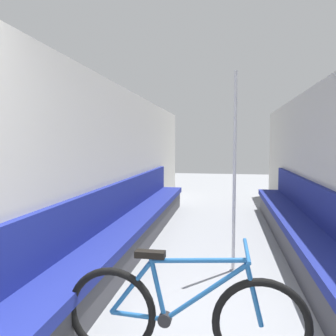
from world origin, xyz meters
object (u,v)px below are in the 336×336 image
object	(u,v)px
bench_seat_row_left	(131,228)
bicycle	(183,315)
bench_seat_row_right	(305,236)
grab_pole_near	(234,175)

from	to	relation	value
bench_seat_row_left	bicycle	xyz separation A→B (m)	(1.01, -2.24, 0.04)
bench_seat_row_right	bicycle	distance (m)	2.57
bench_seat_row_right	grab_pole_near	bearing A→B (deg)	-148.85
bench_seat_row_right	grab_pole_near	distance (m)	1.32
bench_seat_row_left	bench_seat_row_right	size ratio (longest dim) A/B	1.00
bench_seat_row_right	bicycle	size ratio (longest dim) A/B	3.90
bench_seat_row_left	grab_pole_near	world-z (taller)	grab_pole_near
bench_seat_row_right	bench_seat_row_left	bearing A→B (deg)	180.00
bench_seat_row_left	grab_pole_near	size ratio (longest dim) A/B	2.79
bicycle	bench_seat_row_left	bearing A→B (deg)	112.14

